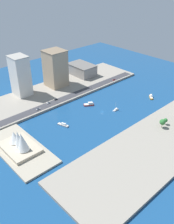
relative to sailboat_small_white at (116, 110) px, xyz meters
name	(u,v)px	position (x,y,z in m)	size (l,w,h in m)	color
ground_plane	(102,112)	(8.79, 14.45, -1.05)	(440.00, 440.00, 0.00)	navy
quay_west	(160,141)	(-71.65, 14.45, 0.34)	(70.00, 240.00, 2.78)	gray
quay_east	(61,89)	(89.24, 14.45, 0.34)	(70.00, 240.00, 2.78)	gray
peninsula_point	(20,149)	(11.44, 122.93, -0.05)	(81.59, 37.09, 2.00)	#A89E89
road_strip	(73,95)	(62.54, 14.45, 1.80)	(11.75, 228.00, 0.15)	#38383D
sailboat_small_white	(116,110)	(0.00, 0.00, 0.00)	(2.78, 8.51, 12.02)	white
yacht_sleek_gray	(63,125)	(16.87, 67.34, 0.19)	(14.04, 7.25, 3.60)	#999EA3
tugboat_red	(89,104)	(31.03, 14.97, 0.50)	(10.77, 12.95, 4.30)	red
water_taxi_orange	(151,97)	(-9.74, -59.11, 0.32)	(10.31, 10.75, 3.95)	orange
carpark_squat_concrete	(82,69)	(108.36, -41.79, 10.04)	(42.63, 28.63, 16.57)	gray
hotel_broad_white	(20,76)	(110.19, 62.27, 27.89)	(23.68, 20.16, 52.26)	silver
apartment_midrise_tan	(55,68)	(103.06, 11.80, 27.00)	(27.27, 27.05, 50.49)	tan
van_white	(49,103)	(65.46, 52.10, 2.67)	(2.14, 5.19, 1.61)	black
pickup_red	(114,80)	(58.66, -61.84, 2.72)	(2.05, 4.76, 1.74)	black
suv_black	(56,99)	(66.56, 39.77, 2.70)	(1.97, 4.33, 1.70)	black
sedan_silver	(38,109)	(60.63, 70.31, 2.66)	(1.90, 5.24, 1.57)	black
traffic_light_waterfront	(91,88)	(55.09, -11.53, 6.07)	(0.36, 0.36, 6.50)	black
opera_landmark	(19,143)	(11.12, 122.93, 7.91)	(38.87, 27.59, 21.28)	#BCAD93
park_tree_cluster	(166,121)	(-61.52, -9.58, 8.06)	(13.59, 21.41, 10.11)	brown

